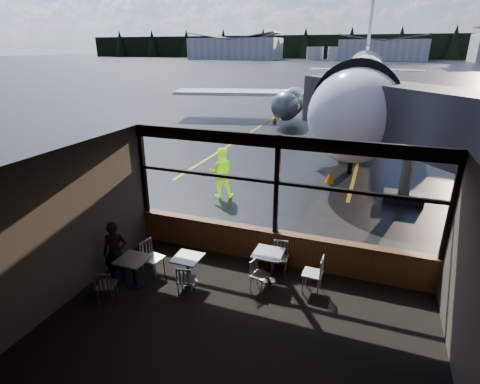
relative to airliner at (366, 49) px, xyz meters
The scene contains 32 objects.
ground_plane 99.49m from the airliner, 90.46° to the left, with size 520.00×520.00×0.00m, color black.
carpet_floor 24.28m from the airliner, 91.94° to the right, with size 8.00×6.00×0.01m, color black.
ceiling 23.75m from the airliner, 91.94° to the right, with size 8.00×6.00×0.04m, color #38332D.
wall_left 24.42m from the airliner, 101.47° to the right, with size 0.04×6.00×3.50m, color #504640.
wall_right 24.15m from the airliner, 82.30° to the right, with size 0.04×6.00×3.50m, color #504640.
window_sill 21.26m from the airliner, 92.22° to the right, with size 8.00×0.28×0.90m, color #5A321B.
window_header 20.78m from the airliner, 92.22° to the right, with size 8.00×0.18×0.30m, color black.
mullion_left 21.44m from the airliner, 102.95° to the right, with size 0.12×0.12×2.60m, color black.
mullion_centre 20.92m from the airliner, 92.22° to the right, with size 0.12×0.12×2.60m, color black.
mullion_right 21.14m from the airliner, 81.34° to the right, with size 0.12×0.12×2.60m, color black.
window_transom 20.91m from the airliner, 92.22° to the right, with size 8.00×0.10×0.08m, color black.
airliner is the anchor object (origin of this frame).
jet_bridge 15.74m from the airliner, 79.54° to the right, with size 8.41×10.28×4.49m, color #2F2F31, non-canonical shape.
cafe_table_near 22.12m from the airliner, 91.94° to the right, with size 0.71×0.71×0.78m, color #A59F98, non-canonical shape.
cafe_table_mid 23.04m from the airliner, 96.48° to the right, with size 0.66×0.66×0.72m, color gray, non-canonical shape.
cafe_table_left 23.74m from the airliner, 99.20° to the right, with size 0.69×0.69×0.76m, color #ADA89F, non-canonical shape.
chair_near_e 22.17m from the airliner, 88.98° to the right, with size 0.51×0.51×0.93m, color #BCB7AA, non-canonical shape.
chair_near_w 22.59m from the airliner, 92.06° to the right, with size 0.44×0.44×0.80m, color #ACA69B, non-canonical shape.
chair_near_n 21.72m from the airliner, 91.45° to the right, with size 0.47×0.47×0.86m, color #AFAB9E, non-canonical shape.
chair_mid_s 23.45m from the airliner, 95.89° to the right, with size 0.45×0.45×0.82m, color #B2AEA1, non-canonical shape.
chair_mid_w 23.15m from the airliner, 98.98° to the right, with size 0.52×0.52×0.95m, color #ABA79B, non-canonical shape.
chair_left_s 24.47m from the airliner, 99.46° to the right, with size 0.46×0.46×0.85m, color #A9A599, non-canonical shape.
passenger 23.72m from the airliner, 100.44° to the right, with size 0.58×0.38×1.59m, color black.
ground_crew 17.73m from the airliner, 103.56° to the right, with size 0.95×0.74×1.96m, color #BFF219.
cone_nose 14.58m from the airliner, 91.05° to the right, with size 0.39×0.39×0.55m, color #DC5106.
cone_wing 8.14m from the airliner, behind, with size 0.35×0.35×0.49m, color #DA4E06.
hangar_left 174.36m from the airliner, 113.96° to the left, with size 45.00×18.00×11.00m, color silver, non-canonical shape.
hangar_mid 164.34m from the airliner, 90.28° to the left, with size 38.00×15.00×10.00m, color silver, non-canonical shape.
fuel_tank_a 164.27m from the airliner, 100.81° to the left, with size 8.00×8.00×6.00m, color silver.
fuel_tank_b 162.69m from the airliner, 97.35° to the left, with size 8.00×8.00×6.00m, color silver.
fuel_tank_c 161.72m from the airliner, 93.83° to the left, with size 8.00×8.00×6.00m, color silver.
treeline 189.34m from the airliner, 90.24° to the left, with size 360.00×3.00×12.00m, color black.
Camera 1 is at (2.19, -8.64, 5.47)m, focal length 28.00 mm.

